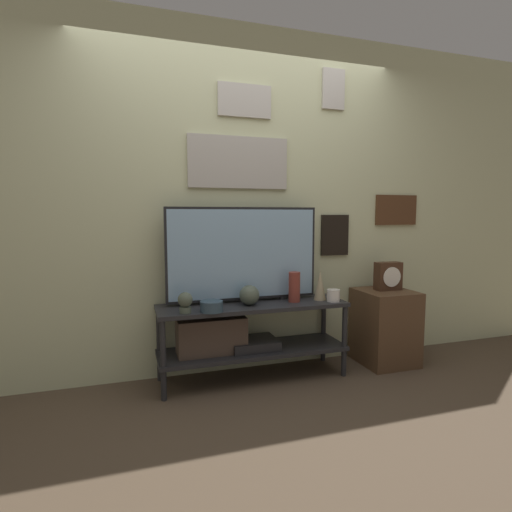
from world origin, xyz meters
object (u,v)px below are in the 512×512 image
at_px(vase_wide_bowl, 212,306).
at_px(mantel_clock, 388,276).
at_px(vase_slim_bronze, 320,285).
at_px(candle_jar, 333,295).
at_px(vase_round_glass, 249,295).
at_px(vase_tall_ceramic, 294,287).
at_px(decorative_bust, 185,302).
at_px(television, 243,254).

distance_m(vase_wide_bowl, mantel_clock, 1.55).
xyz_separation_m(vase_slim_bronze, candle_jar, (0.07, -0.09, -0.07)).
bearing_deg(vase_round_glass, vase_tall_ceramic, 0.77).
xyz_separation_m(vase_round_glass, mantel_clock, (1.23, 0.03, 0.08)).
relative_size(vase_slim_bronze, decorative_bust, 1.63).
bearing_deg(candle_jar, decorative_bust, -178.99).
bearing_deg(mantel_clock, vase_wide_bowl, -174.55).
bearing_deg(vase_slim_bronze, vase_tall_ceramic, -179.09).
relative_size(candle_jar, mantel_clock, 0.43).
bearing_deg(vase_tall_ceramic, vase_wide_bowl, -169.75).
height_order(vase_round_glass, vase_tall_ceramic, vase_tall_ceramic).
bearing_deg(television, decorative_bust, -154.98).
relative_size(vase_tall_ceramic, vase_wide_bowl, 1.46).
bearing_deg(vase_wide_bowl, decorative_bust, 174.72).
relative_size(vase_round_glass, mantel_clock, 0.64).
distance_m(television, vase_wide_bowl, 0.51).
distance_m(decorative_bust, mantel_clock, 1.72).
relative_size(television, vase_round_glass, 7.86).
relative_size(vase_round_glass, candle_jar, 1.50).
height_order(television, candle_jar, television).
distance_m(vase_round_glass, vase_tall_ceramic, 0.37).
relative_size(television, mantel_clock, 5.02).
bearing_deg(vase_slim_bronze, vase_round_glass, -179.18).
height_order(television, vase_round_glass, television).
distance_m(television, vase_slim_bronze, 0.66).
xyz_separation_m(vase_tall_ceramic, mantel_clock, (0.86, 0.03, 0.04)).
distance_m(vase_wide_bowl, vase_slim_bronze, 0.90).
xyz_separation_m(vase_round_glass, vase_tall_ceramic, (0.36, 0.00, 0.04)).
distance_m(vase_wide_bowl, candle_jar, 0.96).
height_order(vase_slim_bronze, decorative_bust, vase_slim_bronze).
relative_size(television, vase_tall_ceramic, 5.10).
bearing_deg(decorative_bust, television, 25.02).
bearing_deg(vase_slim_bronze, vase_wide_bowl, -172.04).
distance_m(television, vase_tall_ceramic, 0.47).
bearing_deg(vase_slim_bronze, decorative_bust, -174.22).
distance_m(vase_round_glass, decorative_bust, 0.50).
xyz_separation_m(television, candle_jar, (0.66, -0.20, -0.33)).
relative_size(vase_wide_bowl, mantel_clock, 0.67).
height_order(vase_tall_ceramic, decorative_bust, vase_tall_ceramic).
height_order(vase_slim_bronze, candle_jar, vase_slim_bronze).
height_order(vase_round_glass, mantel_clock, mantel_clock).
bearing_deg(vase_tall_ceramic, television, 162.58).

